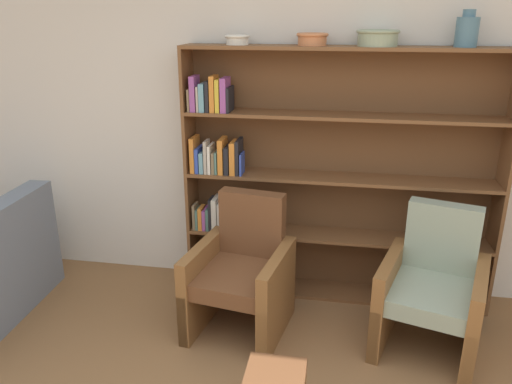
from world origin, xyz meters
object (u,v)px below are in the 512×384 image
(vase_tall, at_px, (467,31))
(bowl_slate, at_px, (237,39))
(bowl_cream, at_px, (378,37))
(armchair_cushioned, at_px, (432,290))
(bookshelf, at_px, (316,177))
(armchair_leather, at_px, (242,274))
(bowl_olive, at_px, (312,38))

(vase_tall, bearing_deg, bowl_slate, 180.00)
(bowl_cream, xyz_separation_m, armchair_cushioned, (0.46, -0.56, -1.60))
(bookshelf, relative_size, armchair_leather, 2.45)
(bowl_slate, distance_m, bowl_olive, 0.54)
(bowl_cream, bearing_deg, bowl_slate, 180.00)
(bookshelf, xyz_separation_m, armchair_leather, (-0.46, -0.59, -0.56))
(bowl_olive, xyz_separation_m, armchair_cushioned, (0.90, -0.56, -1.59))
(bookshelf, height_order, vase_tall, vase_tall)
(bowl_cream, relative_size, armchair_cushioned, 0.31)
(bookshelf, bearing_deg, armchair_leather, -128.15)
(bowl_cream, height_order, armchair_cushioned, bowl_cream)
(bookshelf, bearing_deg, armchair_cushioned, -35.21)
(bowl_slate, bearing_deg, bowl_cream, 0.00)
(bowl_slate, distance_m, armchair_cushioned, 2.21)
(vase_tall, bearing_deg, armchair_cushioned, -101.55)
(bookshelf, height_order, bowl_cream, bowl_cream)
(vase_tall, xyz_separation_m, armchair_cushioned, (-0.12, -0.56, -1.64))
(bowl_olive, distance_m, vase_tall, 1.02)
(bowl_cream, bearing_deg, vase_tall, -0.00)
(vase_tall, distance_m, armchair_cushioned, 1.74)
(bowl_cream, xyz_separation_m, vase_tall, (0.57, -0.00, 0.04))
(armchair_cushioned, bearing_deg, armchair_leather, 16.44)
(armchair_leather, bearing_deg, bookshelf, -118.86)
(armchair_cushioned, bearing_deg, bowl_cream, -34.51)
(vase_tall, bearing_deg, armchair_leather, -158.39)
(bookshelf, height_order, bowl_olive, bowl_olive)
(bowl_olive, height_order, armchair_leather, bowl_olive)
(bookshelf, bearing_deg, bowl_cream, -4.31)
(bowl_slate, distance_m, bowl_cream, 0.98)
(bowl_slate, bearing_deg, vase_tall, -0.00)
(bowl_cream, distance_m, armchair_cushioned, 1.76)
(bowl_olive, bearing_deg, armchair_cushioned, -32.00)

